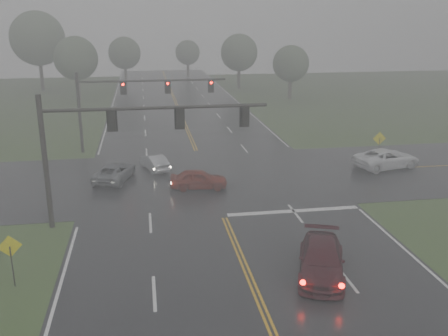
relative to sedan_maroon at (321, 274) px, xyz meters
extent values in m
cube|color=black|center=(-3.44, 13.54, 0.00)|extent=(18.00, 160.00, 0.02)
cube|color=black|center=(-3.44, 15.54, 0.00)|extent=(120.00, 14.00, 0.02)
cube|color=silver|center=(1.06, 7.94, 0.00)|extent=(8.50, 0.50, 0.01)
imported|color=#3B0A12|center=(0.00, 0.00, 0.00)|extent=(3.72, 5.60, 1.51)
imported|color=maroon|center=(-4.37, 13.26, 0.00)|extent=(4.21, 2.04, 1.39)
imported|color=#B8BAC0|center=(-7.36, 18.34, 0.00)|extent=(2.40, 3.96, 1.23)
imported|color=slate|center=(-10.38, 16.12, 0.00)|extent=(3.46, 5.10, 1.30)
imported|color=white|center=(11.28, 15.88, 0.00)|extent=(5.94, 3.77, 1.53)
cylinder|color=black|center=(-13.64, 7.89, 3.90)|extent=(0.30, 0.30, 7.80)
cylinder|color=black|center=(-13.64, 7.89, 6.93)|extent=(0.19, 0.19, 0.87)
cylinder|color=black|center=(-7.26, 7.89, 6.88)|extent=(12.75, 0.19, 0.19)
cube|color=black|center=(-9.81, 7.89, 6.23)|extent=(0.37, 0.30, 1.14)
cube|color=black|center=(-9.81, 8.07, 6.23)|extent=(0.60, 0.03, 1.35)
cube|color=black|center=(-5.99, 7.89, 6.23)|extent=(0.37, 0.30, 1.14)
cube|color=black|center=(-5.99, 8.07, 6.23)|extent=(0.60, 0.03, 1.35)
cube|color=black|center=(-2.16, 7.89, 6.23)|extent=(0.37, 0.30, 1.14)
cube|color=black|center=(-2.16, 8.07, 6.23)|extent=(0.60, 0.03, 1.35)
cylinder|color=black|center=(-13.64, 24.81, 3.58)|extent=(0.28, 0.28, 7.16)
cylinder|color=black|center=(-13.64, 24.81, 6.36)|extent=(0.18, 0.18, 0.80)
cylinder|color=black|center=(-7.08, 24.81, 6.31)|extent=(13.11, 0.18, 0.18)
cube|color=black|center=(-9.71, 24.81, 5.72)|extent=(0.34, 0.28, 1.04)
cube|color=black|center=(-9.71, 24.97, 5.72)|extent=(0.55, 0.03, 1.24)
cylinder|color=#FF0C05|center=(-9.71, 24.65, 6.04)|extent=(0.22, 0.06, 0.22)
cube|color=black|center=(-5.77, 24.81, 5.72)|extent=(0.34, 0.28, 1.04)
cube|color=black|center=(-5.77, 24.97, 5.72)|extent=(0.55, 0.03, 1.24)
cylinder|color=#FF0C05|center=(-5.77, 24.65, 6.04)|extent=(0.22, 0.06, 0.22)
cube|color=black|center=(-1.84, 24.81, 5.72)|extent=(0.34, 0.28, 1.04)
cube|color=black|center=(-1.84, 24.97, 5.72)|extent=(0.55, 0.03, 1.24)
cylinder|color=#FF0C05|center=(-1.84, 24.65, 6.04)|extent=(0.22, 0.06, 0.22)
cylinder|color=black|center=(-14.23, 1.22, 1.00)|extent=(0.07, 0.07, 2.00)
cube|color=yellow|center=(-14.23, 1.25, 2.00)|extent=(1.03, 0.30, 1.05)
cylinder|color=black|center=(11.14, 17.13, 1.07)|extent=(0.07, 0.07, 2.14)
cube|color=yellow|center=(11.14, 17.16, 2.14)|extent=(1.13, 0.07, 1.12)
cylinder|color=#362D23|center=(-17.19, 54.50, 1.75)|extent=(0.59, 0.59, 3.49)
sphere|color=#3C4E34|center=(-17.19, 54.50, 6.01)|extent=(6.21, 6.21, 6.21)
cylinder|color=#362D23|center=(8.08, 62.76, 1.72)|extent=(0.54, 0.54, 3.45)
sphere|color=#3C4E34|center=(8.08, 62.76, 5.94)|extent=(6.13, 6.13, 6.13)
cylinder|color=#362D23|center=(-10.86, 71.21, 1.59)|extent=(0.50, 0.50, 3.18)
sphere|color=#3C4E34|center=(-10.86, 71.21, 5.48)|extent=(5.66, 5.66, 5.66)
cylinder|color=#362D23|center=(13.50, 50.96, 1.49)|extent=(0.56, 0.56, 2.98)
sphere|color=#3C4E34|center=(13.50, 50.96, 5.13)|extent=(5.30, 5.30, 5.30)
cylinder|color=#362D23|center=(-24.17, 65.49, 2.42)|extent=(0.58, 0.58, 4.84)
sphere|color=#3C4E34|center=(-24.17, 65.49, 8.33)|extent=(8.60, 8.60, 8.60)
cylinder|color=#362D23|center=(1.20, 81.21, 1.38)|extent=(0.54, 0.54, 2.76)
sphere|color=#3C4E34|center=(1.20, 81.21, 4.76)|extent=(4.91, 4.91, 4.91)
camera|label=1|loc=(-8.03, -20.34, 11.92)|focal=40.00mm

